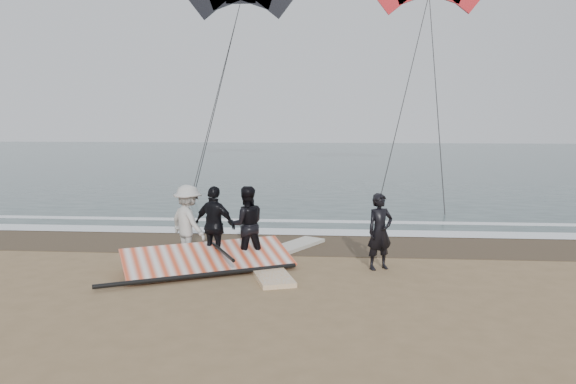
{
  "coord_description": "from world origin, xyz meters",
  "views": [
    {
      "loc": [
        1.25,
        -10.23,
        3.42
      ],
      "look_at": [
        0.22,
        3.0,
        1.6
      ],
      "focal_mm": 35.0,
      "sensor_mm": 36.0,
      "label": 1
    }
  ],
  "objects_px": {
    "man_main": "(380,231)",
    "board_white": "(268,270)",
    "sail_rig": "(207,260)",
    "board_cream": "(290,247)"
  },
  "relations": [
    {
      "from": "man_main",
      "to": "sail_rig",
      "type": "height_order",
      "value": "man_main"
    },
    {
      "from": "board_white",
      "to": "sail_rig",
      "type": "height_order",
      "value": "sail_rig"
    },
    {
      "from": "man_main",
      "to": "sail_rig",
      "type": "distance_m",
      "value": 3.92
    },
    {
      "from": "man_main",
      "to": "board_white",
      "type": "distance_m",
      "value": 2.63
    },
    {
      "from": "sail_rig",
      "to": "man_main",
      "type": "bearing_deg",
      "value": 3.95
    },
    {
      "from": "man_main",
      "to": "board_white",
      "type": "xyz_separation_m",
      "value": [
        -2.46,
        -0.47,
        -0.81
      ]
    },
    {
      "from": "board_white",
      "to": "sail_rig",
      "type": "xyz_separation_m",
      "value": [
        -1.4,
        0.21,
        0.14
      ]
    },
    {
      "from": "board_white",
      "to": "board_cream",
      "type": "bearing_deg",
      "value": 63.08
    },
    {
      "from": "board_white",
      "to": "sail_rig",
      "type": "distance_m",
      "value": 1.42
    },
    {
      "from": "sail_rig",
      "to": "board_cream",
      "type": "bearing_deg",
      "value": 48.55
    }
  ]
}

